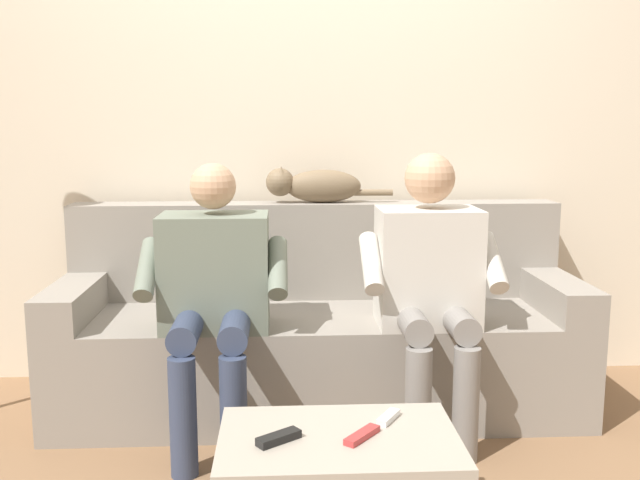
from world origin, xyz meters
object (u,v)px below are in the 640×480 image
person_right_seated (214,285)px  remote_white (388,417)px  remote_red (362,435)px  cat_on_backrest (313,185)px  remote_black (279,438)px  person_left_seated (430,276)px  couch (319,335)px

person_right_seated → remote_white: bearing=130.3°
remote_red → cat_on_backrest: bearing=-137.0°
cat_on_backrest → remote_white: bearing=97.8°
person_right_seated → remote_black: person_right_seated is taller
person_left_seated → cat_on_backrest: person_left_seated is taller
remote_red → remote_black: remote_black is taller
person_right_seated → cat_on_backrest: size_ratio=1.86×
person_right_seated → remote_white: 0.95m
person_right_seated → remote_red: (-0.50, 0.82, -0.26)m
couch → remote_white: size_ratio=20.54×
person_left_seated → person_right_seated: (0.86, 0.01, -0.02)m
person_right_seated → remote_white: size_ratio=10.00×
person_right_seated → cat_on_backrest: person_right_seated is taller
couch → cat_on_backrest: bearing=-86.8°
remote_red → remote_white: remote_white is taller
person_left_seated → remote_black: person_left_seated is taller
person_left_seated → remote_red: person_left_seated is taller
cat_on_backrest → remote_black: bearing=83.4°
person_left_seated → cat_on_backrest: bearing=-51.4°
couch → remote_red: (-0.07, 1.16, 0.05)m
remote_white → remote_red: bearing=173.5°
remote_red → remote_white: 0.15m
couch → cat_on_backrest: cat_on_backrest is taller
cat_on_backrest → remote_white: 1.41m
person_left_seated → person_right_seated: person_left_seated is taller
person_right_seated → cat_on_backrest: bearing=-126.3°
person_right_seated → remote_red: size_ratio=7.82×
remote_red → remote_black: bearing=-47.7°
remote_red → remote_white: bearing=-178.5°
remote_red → remote_black: size_ratio=1.05×
person_left_seated → remote_white: person_left_seated is taller
couch → remote_white: couch is taller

